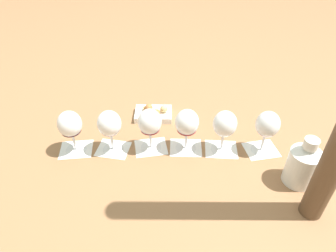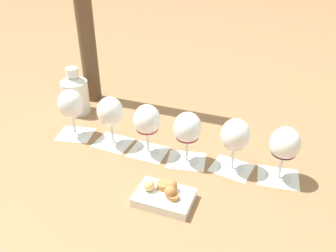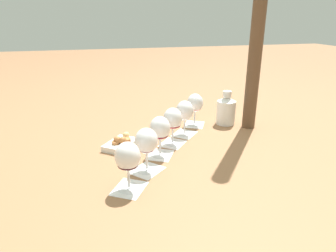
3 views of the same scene
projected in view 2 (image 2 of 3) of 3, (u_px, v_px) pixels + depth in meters
The scene contains 15 objects.
ground_plane at pixel (168, 155), 1.06m from camera, with size 8.00×8.00×0.00m, color #936642.
tasting_card_0 at pixel (75, 134), 1.15m from camera, with size 0.13×0.14×0.00m.
tasting_card_1 at pixel (113, 143), 1.11m from camera, with size 0.14×0.14×0.00m.
tasting_card_2 at pixel (148, 152), 1.07m from camera, with size 0.14×0.14×0.00m.
tasting_card_3 at pixel (186, 160), 1.03m from camera, with size 0.13×0.14×0.00m.
tasting_card_4 at pixel (231, 168), 1.00m from camera, with size 0.14×0.14×0.00m.
tasting_card_5 at pixel (278, 177), 0.97m from camera, with size 0.13×0.14×0.00m.
wine_glass_0 at pixel (71, 106), 1.10m from camera, with size 0.08×0.08×0.16m.
wine_glass_1 at pixel (110, 114), 1.06m from camera, with size 0.08×0.08×0.16m.
wine_glass_2 at pixel (147, 122), 1.01m from camera, with size 0.08×0.08×0.16m.
wine_glass_3 at pixel (187, 130), 0.98m from camera, with size 0.08×0.08×0.16m.
wine_glass_4 at pixel (235, 137), 0.95m from camera, with size 0.08×0.08×0.16m.
wine_glass_5 at pixel (285, 146), 0.91m from camera, with size 0.08×0.08×0.16m.
ceramic_vase at pixel (75, 93), 1.25m from camera, with size 0.09×0.09×0.17m.
snack_dish at pixel (164, 195), 0.88m from camera, with size 0.16×0.17×0.05m.
Camera 2 is at (0.82, -0.27, 0.62)m, focal length 38.00 mm.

